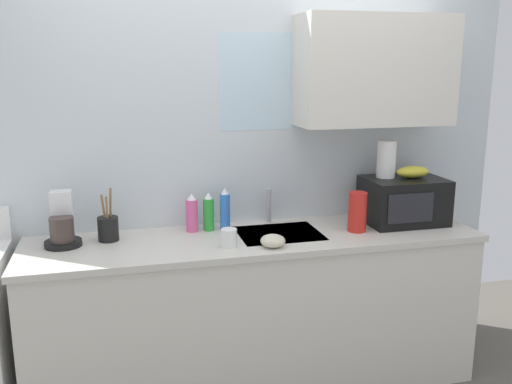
# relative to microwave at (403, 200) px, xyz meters

# --- Properties ---
(kitchen_wall_assembly) EXTENTS (3.28, 0.42, 2.50)m
(kitchen_wall_assembly) POSITION_rel_microwave_xyz_m (-0.79, 0.26, 0.31)
(kitchen_wall_assembly) COLOR silver
(kitchen_wall_assembly) RESTS_ON ground
(counter_unit) EXTENTS (2.51, 0.63, 0.90)m
(counter_unit) POSITION_rel_microwave_xyz_m (-0.92, -0.05, -0.58)
(counter_unit) COLOR silver
(counter_unit) RESTS_ON ground
(sink_faucet) EXTENTS (0.03, 0.03, 0.21)m
(sink_faucet) POSITION_rel_microwave_xyz_m (-0.78, 0.19, -0.03)
(sink_faucet) COLOR #B2B5BA
(sink_faucet) RESTS_ON counter_unit
(microwave) EXTENTS (0.46, 0.35, 0.27)m
(microwave) POSITION_rel_microwave_xyz_m (0.00, 0.00, 0.00)
(microwave) COLOR black
(microwave) RESTS_ON counter_unit
(banana_bunch) EXTENTS (0.20, 0.11, 0.07)m
(banana_bunch) POSITION_rel_microwave_xyz_m (0.05, 0.00, 0.17)
(banana_bunch) COLOR gold
(banana_bunch) RESTS_ON microwave
(paper_towel_roll) EXTENTS (0.11, 0.11, 0.22)m
(paper_towel_roll) POSITION_rel_microwave_xyz_m (-0.10, 0.05, 0.24)
(paper_towel_roll) COLOR white
(paper_towel_roll) RESTS_ON microwave
(coffee_maker) EXTENTS (0.19, 0.21, 0.28)m
(coffee_maker) POSITION_rel_microwave_xyz_m (-1.94, 0.06, -0.03)
(coffee_maker) COLOR black
(coffee_maker) RESTS_ON counter_unit
(dish_soap_bottle_blue) EXTENTS (0.06, 0.06, 0.24)m
(dish_soap_bottle_blue) POSITION_rel_microwave_xyz_m (-1.06, 0.12, -0.02)
(dish_soap_bottle_blue) COLOR blue
(dish_soap_bottle_blue) RESTS_ON counter_unit
(dish_soap_bottle_green) EXTENTS (0.06, 0.06, 0.22)m
(dish_soap_bottle_green) POSITION_rel_microwave_xyz_m (-1.15, 0.13, -0.03)
(dish_soap_bottle_green) COLOR green
(dish_soap_bottle_green) RESTS_ON counter_unit
(dish_soap_bottle_pink) EXTENTS (0.07, 0.07, 0.22)m
(dish_soap_bottle_pink) POSITION_rel_microwave_xyz_m (-1.25, 0.13, -0.03)
(dish_soap_bottle_pink) COLOR #E55999
(dish_soap_bottle_pink) RESTS_ON counter_unit
(cereal_canister) EXTENTS (0.10, 0.10, 0.23)m
(cereal_canister) POSITION_rel_microwave_xyz_m (-0.34, -0.10, -0.02)
(cereal_canister) COLOR red
(cereal_canister) RESTS_ON counter_unit
(mug_white) EXTENTS (0.08, 0.08, 0.09)m
(mug_white) POSITION_rel_microwave_xyz_m (-1.10, -0.19, -0.09)
(mug_white) COLOR white
(mug_white) RESTS_ON counter_unit
(utensil_crock) EXTENTS (0.11, 0.11, 0.29)m
(utensil_crock) POSITION_rel_microwave_xyz_m (-1.71, 0.07, -0.06)
(utensil_crock) COLOR black
(utensil_crock) RESTS_ON counter_unit
(small_bowl) EXTENTS (0.13, 0.13, 0.06)m
(small_bowl) POSITION_rel_microwave_xyz_m (-0.88, -0.25, -0.10)
(small_bowl) COLOR beige
(small_bowl) RESTS_ON counter_unit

